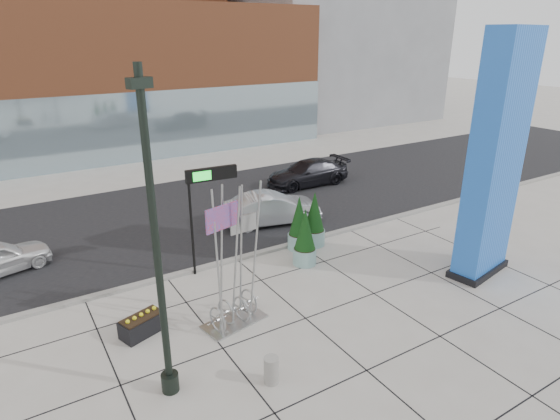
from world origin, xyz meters
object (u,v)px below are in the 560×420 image
concrete_bollard (271,370)px  overhead_street_sign (207,183)px  blue_pylon (495,164)px  lamp_post (159,276)px  public_art_sculpture (233,289)px  car_silver_mid (272,209)px

concrete_bollard → overhead_street_sign: 7.62m
blue_pylon → lamp_post: blue_pylon is taller
lamp_post → overhead_street_sign: (3.68, 5.67, 0.21)m
public_art_sculpture → concrete_bollard: (-0.41, -3.04, -0.84)m
lamp_post → public_art_sculpture: bearing=34.1°
overhead_street_sign → lamp_post: bearing=-118.7°
lamp_post → public_art_sculpture: size_ratio=1.77×
blue_pylon → public_art_sculpture: (-9.73, 1.90, -3.15)m
lamp_post → car_silver_mid: lamp_post is taller
blue_pylon → car_silver_mid: size_ratio=1.92×
public_art_sculpture → car_silver_mid: bearing=40.1°
overhead_street_sign → car_silver_mid: overhead_street_sign is taller
blue_pylon → overhead_street_sign: 10.55m
lamp_post → concrete_bollard: size_ratio=10.55×
overhead_street_sign → car_silver_mid: size_ratio=0.89×
concrete_bollard → car_silver_mid: car_silver_mid is taller
public_art_sculpture → concrete_bollard: 3.18m
blue_pylon → concrete_bollard: bearing=176.1°
lamp_post → blue_pylon: bearing=0.1°
public_art_sculpture → overhead_street_sign: (0.86, 3.76, 2.37)m
blue_pylon → car_silver_mid: bearing=106.9°
blue_pylon → overhead_street_sign: bearing=137.2°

